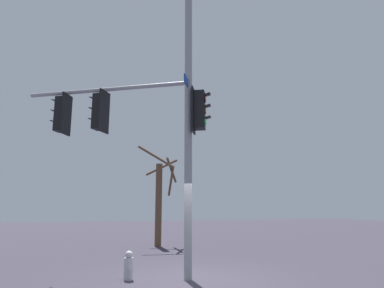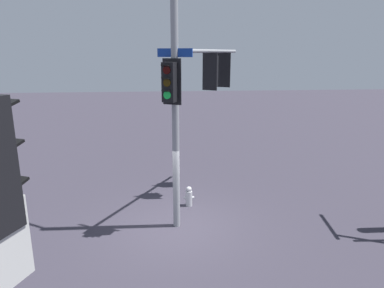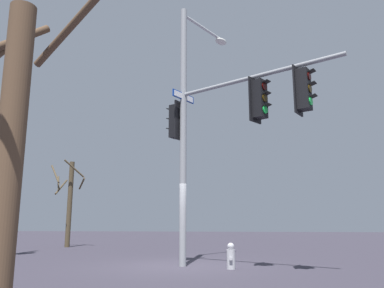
# 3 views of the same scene
# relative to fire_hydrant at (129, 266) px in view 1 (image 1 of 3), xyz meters

# --- Properties ---
(ground_plane) EXTENTS (80.00, 80.00, 0.00)m
(ground_plane) POSITION_rel_fire_hydrant_xyz_m (-0.53, -1.60, -0.34)
(ground_plane) COLOR #33303B
(main_signal_pole_assembly) EXTENTS (5.05, 5.12, 8.51)m
(main_signal_pole_assembly) POSITION_rel_fire_hydrant_xyz_m (-0.01, -0.38, 4.46)
(main_signal_pole_assembly) COLOR gray
(main_signal_pole_assembly) RESTS_ON ground
(fire_hydrant) EXTENTS (0.38, 0.24, 0.73)m
(fire_hydrant) POSITION_rel_fire_hydrant_xyz_m (0.00, 0.00, 0.00)
(fire_hydrant) COLOR #B2B2B7
(fire_hydrant) RESTS_ON ground
(bare_tree_across_street) EXTENTS (2.35, 2.31, 4.85)m
(bare_tree_across_street) POSITION_rel_fire_hydrant_xyz_m (7.20, -2.46, 2.01)
(bare_tree_across_street) COLOR brown
(bare_tree_across_street) RESTS_ON ground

